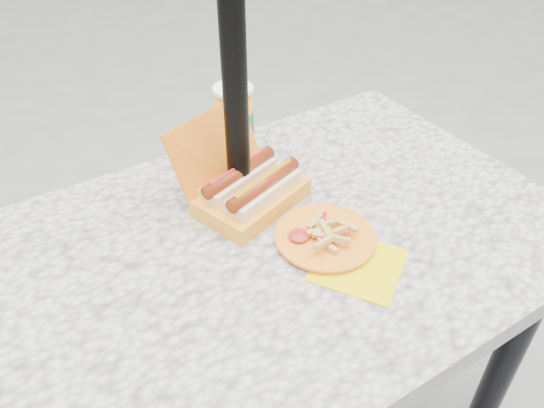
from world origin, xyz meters
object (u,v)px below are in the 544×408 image
hotdog_box (249,188)px  fries_plate (327,239)px  soda_cup (235,121)px  umbrella_pole (233,43)px

hotdog_box → fries_plate: size_ratio=0.94×
hotdog_box → soda_cup: hotdog_box is taller
umbrella_pole → hotdog_box: 0.31m
umbrella_pole → soda_cup: bearing=63.4°
umbrella_pole → soda_cup: 0.32m
umbrella_pole → soda_cup: umbrella_pole is taller
umbrella_pole → soda_cup: (0.08, 0.16, -0.26)m
umbrella_pole → fries_plate: (0.07, -0.23, -0.34)m
fries_plate → soda_cup: (0.01, 0.39, 0.08)m
fries_plate → hotdog_box: bearing=109.0°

